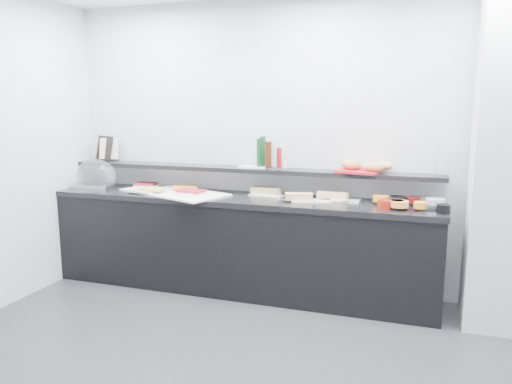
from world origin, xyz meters
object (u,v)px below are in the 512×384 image
(cloche_base, at_px, (95,185))
(bread_tray, at_px, (358,172))
(condiment_tray, at_px, (254,167))
(carafe, at_px, (443,158))
(framed_print, at_px, (104,148))
(sandwich_plate_mid, at_px, (311,201))

(cloche_base, distance_m, bread_tray, 2.65)
(condiment_tray, bearing_deg, cloche_base, -178.75)
(condiment_tray, distance_m, carafe, 1.68)
(framed_print, xyz_separation_m, carafe, (3.35, -0.05, 0.02))
(sandwich_plate_mid, height_order, framed_print, framed_print)
(cloche_base, height_order, carafe, carafe)
(sandwich_plate_mid, relative_size, framed_print, 1.32)
(cloche_base, distance_m, sandwich_plate_mid, 2.26)
(sandwich_plate_mid, distance_m, carafe, 1.15)
(sandwich_plate_mid, relative_size, bread_tray, 0.97)
(sandwich_plate_mid, xyz_separation_m, framed_print, (-2.29, 0.27, 0.37))
(carafe, bearing_deg, condiment_tray, 179.21)
(framed_print, bearing_deg, carafe, 22.58)
(condiment_tray, bearing_deg, framed_print, 173.20)
(bread_tray, relative_size, carafe, 1.18)
(cloche_base, relative_size, bread_tray, 1.10)
(sandwich_plate_mid, bearing_deg, condiment_tray, 144.00)
(cloche_base, bearing_deg, framed_print, 89.50)
(condiment_tray, relative_size, carafe, 0.90)
(framed_print, distance_m, bread_tray, 2.66)
(framed_print, xyz_separation_m, condiment_tray, (1.67, -0.03, -0.12))
(bread_tray, bearing_deg, sandwich_plate_mid, -144.66)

